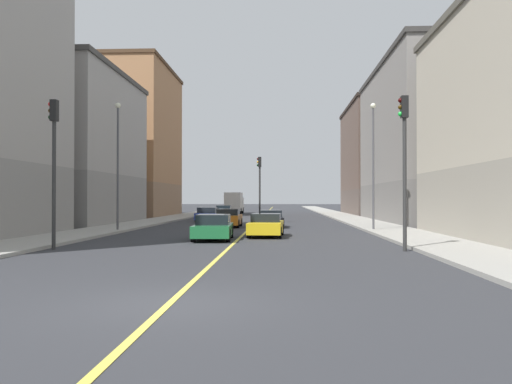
{
  "coord_description": "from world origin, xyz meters",
  "views": [
    {
      "loc": [
        2.29,
        -10.75,
        2.15
      ],
      "look_at": [
        0.27,
        31.09,
        2.68
      ],
      "focal_mm": 37.12,
      "sensor_mm": 36.0,
      "label": 1
    }
  ],
  "objects": [
    {
      "name": "car_teal",
      "position": [
        -4.36,
        49.86,
        0.67
      ],
      "size": [
        1.92,
        4.13,
        1.39
      ],
      "color": "#196670",
      "rests_on": "ground"
    },
    {
      "name": "sidewalk_left",
      "position": [
        9.53,
        49.0,
        0.07
      ],
      "size": [
        3.6,
        168.0,
        0.15
      ],
      "primitive_type": "cube",
      "color": "#9E9B93",
      "rests_on": "ground"
    },
    {
      "name": "traffic_light_median_far",
      "position": [
        0.33,
        36.24,
        3.81
      ],
      "size": [
        0.4,
        0.32,
        5.88
      ],
      "color": "#2D2D2D",
      "rests_on": "ground"
    },
    {
      "name": "street_lamp_left_near",
      "position": [
        8.33,
        24.34,
        5.09
      ],
      "size": [
        0.36,
        0.36,
        8.31
      ],
      "color": "#4C4C51",
      "rests_on": "ground"
    },
    {
      "name": "car_orange",
      "position": [
        -1.73,
        29.15,
        0.68
      ],
      "size": [
        1.87,
        4.23,
        1.38
      ],
      "color": "orange",
      "rests_on": "ground"
    },
    {
      "name": "building_right_midblock",
      "position": [
        -16.65,
        33.82,
        6.51
      ],
      "size": [
        10.94,
        16.56,
        13.01
      ],
      "color": "gray",
      "rests_on": "ground"
    },
    {
      "name": "traffic_light_right_near",
      "position": [
        -7.34,
        11.14,
        4.08
      ],
      "size": [
        0.4,
        0.32,
        6.34
      ],
      "color": "#2D2D2D",
      "rests_on": "ground"
    },
    {
      "name": "building_right_distant",
      "position": [
        -16.65,
        52.86,
        9.09
      ],
      "size": [
        10.94,
        16.35,
        18.17
      ],
      "color": "#8F6B4F",
      "rests_on": "ground"
    },
    {
      "name": "traffic_light_left_near",
      "position": [
        7.31,
        11.14,
        4.09
      ],
      "size": [
        0.4,
        0.32,
        6.37
      ],
      "color": "#2D2D2D",
      "rests_on": "ground"
    },
    {
      "name": "car_yellow",
      "position": [
        1.41,
        19.19,
        0.64
      ],
      "size": [
        2.02,
        4.37,
        1.31
      ],
      "color": "gold",
      "rests_on": "ground"
    },
    {
      "name": "ground_plane",
      "position": [
        0.0,
        0.0,
        0.0
      ],
      "size": [
        400.0,
        400.0,
        0.0
      ],
      "primitive_type": "plane",
      "color": "#303135",
      "rests_on": "ground"
    },
    {
      "name": "box_truck",
      "position": [
        -4.44,
        64.12,
        1.6
      ],
      "size": [
        2.34,
        6.85,
        3.01
      ],
      "color": "beige",
      "rests_on": "ground"
    },
    {
      "name": "car_blue",
      "position": [
        -4.6,
        38.15,
        0.65
      ],
      "size": [
        1.98,
        4.1,
        1.35
      ],
      "color": "#23389E",
      "rests_on": "ground"
    },
    {
      "name": "car_green",
      "position": [
        -1.27,
        16.74,
        0.65
      ],
      "size": [
        2.11,
        4.62,
        1.33
      ],
      "color": "#1E6B38",
      "rests_on": "ground"
    },
    {
      "name": "car_black",
      "position": [
        1.46,
        29.06,
        0.64
      ],
      "size": [
        2.06,
        4.34,
        1.29
      ],
      "color": "black",
      "rests_on": "ground"
    },
    {
      "name": "building_left_mid",
      "position": [
        16.65,
        38.94,
        7.3
      ],
      "size": [
        10.94,
        22.68,
        14.58
      ],
      "color": "slate",
      "rests_on": "ground"
    },
    {
      "name": "building_left_far",
      "position": [
        16.65,
        61.16,
        7.35
      ],
      "size": [
        10.94,
        19.12,
        14.69
      ],
      "color": "brown",
      "rests_on": "ground"
    },
    {
      "name": "lane_center_stripe",
      "position": [
        0.0,
        49.0,
        0.01
      ],
      "size": [
        0.16,
        154.0,
        0.01
      ],
      "primitive_type": "cube",
      "color": "#E5D14C",
      "rests_on": "ground"
    },
    {
      "name": "sidewalk_right",
      "position": [
        -9.53,
        49.0,
        0.07
      ],
      "size": [
        3.6,
        168.0,
        0.15
      ],
      "primitive_type": "cube",
      "color": "#9E9B93",
      "rests_on": "ground"
    },
    {
      "name": "street_lamp_right_near",
      "position": [
        -8.33,
        23.02,
        5.06
      ],
      "size": [
        0.36,
        0.36,
        8.25
      ],
      "color": "#4C4C51",
      "rests_on": "ground"
    }
  ]
}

